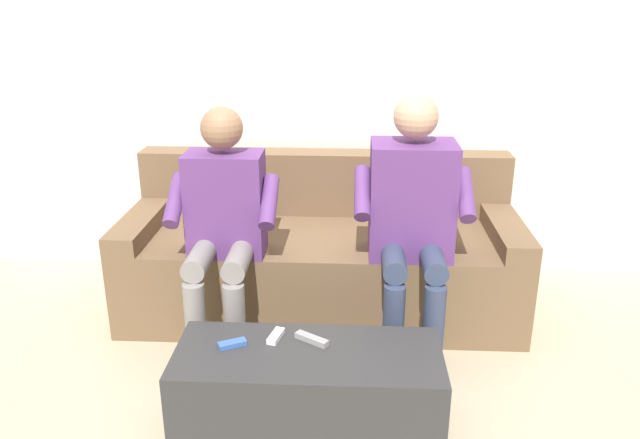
% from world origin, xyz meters
% --- Properties ---
extents(ground_plane, '(8.00, 8.00, 0.00)m').
position_xyz_m(ground_plane, '(0.00, 0.60, 0.00)').
color(ground_plane, tan).
extents(back_wall, '(4.41, 0.06, 2.65)m').
position_xyz_m(back_wall, '(0.00, -0.70, 1.32)').
color(back_wall, silver).
rests_on(back_wall, ground).
extents(couch, '(2.11, 0.83, 0.82)m').
position_xyz_m(couch, '(0.00, -0.14, 0.29)').
color(couch, brown).
rests_on(couch, ground).
extents(coffee_table, '(1.05, 0.44, 0.36)m').
position_xyz_m(coffee_table, '(0.00, 0.95, 0.18)').
color(coffee_table, '#2D2D2D').
rests_on(coffee_table, ground).
extents(person_left_seated, '(0.55, 0.57, 1.25)m').
position_xyz_m(person_left_seated, '(-0.45, 0.23, 0.71)').
color(person_left_seated, '#5B3370').
rests_on(person_left_seated, ground).
extents(person_right_seated, '(0.52, 0.53, 1.18)m').
position_xyz_m(person_right_seated, '(0.45, 0.28, 0.67)').
color(person_right_seated, '#5B3370').
rests_on(person_right_seated, ground).
extents(remote_gray, '(0.14, 0.11, 0.02)m').
position_xyz_m(remote_gray, '(-0.01, 0.87, 0.37)').
color(remote_gray, gray).
rests_on(remote_gray, coffee_table).
extents(remote_blue, '(0.12, 0.09, 0.02)m').
position_xyz_m(remote_blue, '(0.30, 0.92, 0.37)').
color(remote_blue, '#3860B7').
rests_on(remote_blue, coffee_table).
extents(remote_white, '(0.07, 0.12, 0.02)m').
position_xyz_m(remote_white, '(0.14, 0.85, 0.37)').
color(remote_white, white).
rests_on(remote_white, coffee_table).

